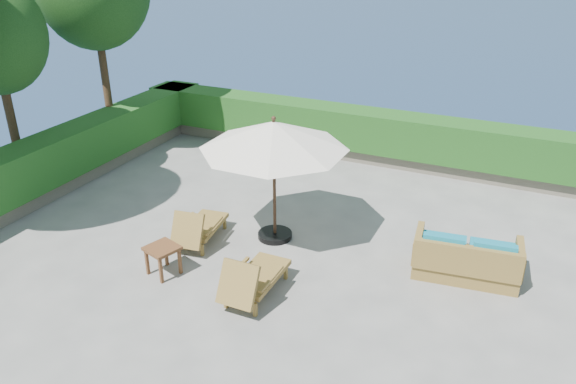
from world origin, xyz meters
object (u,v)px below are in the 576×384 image
at_px(lounge_right, 253,278).
at_px(wicker_loveseat, 466,260).
at_px(patio_umbrella, 274,137).
at_px(lounge_left, 198,227).
at_px(side_table, 162,252).

xyz_separation_m(lounge_right, wicker_loveseat, (3.11, 2.10, -0.03)).
distance_m(patio_umbrella, lounge_left, 2.33).
xyz_separation_m(patio_umbrella, lounge_left, (-1.25, -0.81, -1.78)).
relative_size(patio_umbrella, lounge_left, 2.41).
height_order(lounge_right, side_table, lounge_right).
distance_m(side_table, wicker_loveseat, 5.33).
relative_size(lounge_right, side_table, 2.36).
distance_m(lounge_left, wicker_loveseat, 5.00).
xyz_separation_m(lounge_right, side_table, (-1.77, -0.03, 0.08)).
bearing_deg(wicker_loveseat, side_table, -162.98).
bearing_deg(lounge_left, patio_umbrella, 25.37).
bearing_deg(side_table, patio_umbrella, 58.29).
bearing_deg(patio_umbrella, side_table, -121.71).
bearing_deg(lounge_right, lounge_left, 147.50).
bearing_deg(lounge_right, side_table, -178.90).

